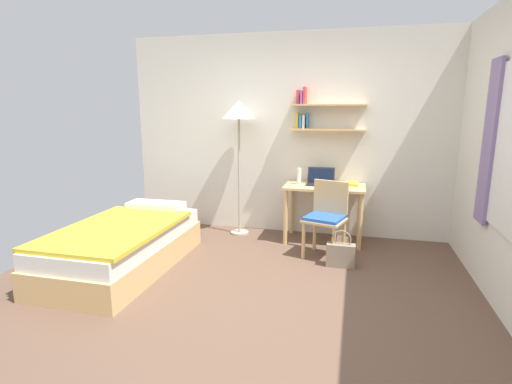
{
  "coord_description": "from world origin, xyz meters",
  "views": [
    {
      "loc": [
        0.81,
        -3.15,
        1.66
      ],
      "look_at": [
        -0.12,
        0.51,
        0.85
      ],
      "focal_mm": 27.69,
      "sensor_mm": 36.0,
      "label": 1
    }
  ],
  "objects": [
    {
      "name": "desk_chair",
      "position": [
        0.53,
        1.19,
        0.48
      ],
      "size": [
        0.52,
        0.5,
        0.85
      ],
      "color": "tan",
      "rests_on": "ground_plane"
    },
    {
      "name": "bed",
      "position": [
        -1.5,
        0.32,
        0.24
      ],
      "size": [
        0.98,
        1.88,
        0.54
      ],
      "color": "tan",
      "rests_on": "ground_plane"
    },
    {
      "name": "ground_plane",
      "position": [
        0.0,
        0.0,
        0.0
      ],
      "size": [
        5.28,
        5.28,
        0.0
      ],
      "primitive_type": "plane",
      "color": "brown"
    },
    {
      "name": "standing_lamp",
      "position": [
        -0.65,
        1.73,
        1.55
      ],
      "size": [
        0.42,
        0.42,
        1.74
      ],
      "color": "#B2A893",
      "rests_on": "ground_plane"
    },
    {
      "name": "water_bottle",
      "position": [
        0.14,
        1.72,
        0.82
      ],
      "size": [
        0.06,
        0.06,
        0.21
      ],
      "primitive_type": "cylinder",
      "color": "silver",
      "rests_on": "desk"
    },
    {
      "name": "book_stack",
      "position": [
        0.77,
        1.7,
        0.74
      ],
      "size": [
        0.18,
        0.22,
        0.05
      ],
      "color": "silver",
      "rests_on": "desk"
    },
    {
      "name": "wall_back",
      "position": [
        0.01,
        2.02,
        1.31
      ],
      "size": [
        4.4,
        0.27,
        2.6
      ],
      "color": "silver",
      "rests_on": "ground_plane"
    },
    {
      "name": "laptop",
      "position": [
        0.4,
        1.75,
        0.77
      ],
      "size": [
        0.34,
        0.22,
        0.21
      ],
      "color": "black",
      "rests_on": "desk"
    },
    {
      "name": "handbag",
      "position": [
        0.71,
        0.9,
        0.14
      ],
      "size": [
        0.3,
        0.12,
        0.4
      ],
      "color": "gray",
      "rests_on": "ground_plane"
    },
    {
      "name": "desk",
      "position": [
        0.46,
        1.7,
        0.58
      ],
      "size": [
        0.98,
        0.56,
        0.72
      ],
      "color": "tan",
      "rests_on": "ground_plane"
    }
  ]
}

